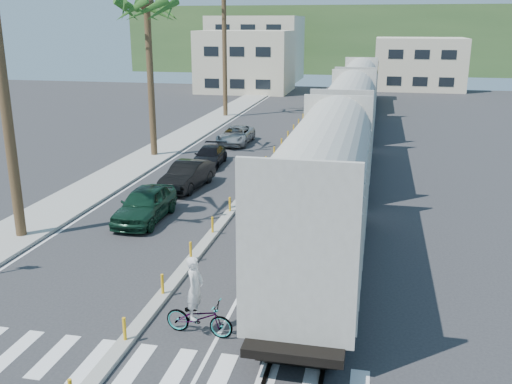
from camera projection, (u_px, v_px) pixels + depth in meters
ground at (139, 327)px, 17.42m from camera, size 140.00×140.00×0.00m
sidewalk at (167, 147)px, 42.54m from camera, size 3.00×90.00×0.15m
rails at (352, 147)px, 42.65m from camera, size 1.56×100.00×0.06m
median at (266, 168)px, 36.10m from camera, size 0.45×60.00×0.85m
crosswalk at (110, 363)px, 15.54m from camera, size 14.00×2.20×0.01m
lane_markings at (250, 151)px, 41.28m from camera, size 9.42×90.00×0.01m
freight_train at (352, 113)px, 39.56m from camera, size 3.00×60.94×5.85m
buildings at (291, 55)px, 84.64m from camera, size 38.00×27.00×10.00m
hillside at (346, 39)px, 109.46m from camera, size 80.00×20.00×12.00m
car_lead at (145, 204)px, 26.62m from camera, size 2.00×4.74×1.60m
car_second at (187, 175)px, 31.82m from camera, size 2.54×4.90×1.51m
car_third at (209, 156)px, 36.96m from camera, size 2.23×4.50×1.25m
car_rear at (236, 135)px, 43.70m from camera, size 2.31×4.89×1.35m
cyclist at (198, 310)px, 16.80m from camera, size 1.11×2.23×2.47m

